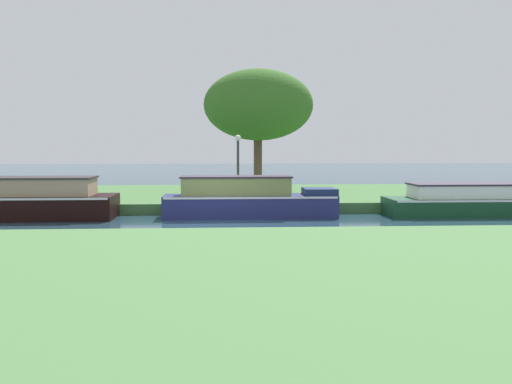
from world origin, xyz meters
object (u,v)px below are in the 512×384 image
object	(u,v)px
forest_barge	(477,201)
lamp_post	(238,158)
navy_cruiser	(249,200)
mooring_post_near	(190,195)
willow_tree_left	(259,105)
black_narrowboat	(32,201)

from	to	relation	value
forest_barge	lamp_post	size ratio (longest dim) A/B	2.57
navy_cruiser	mooring_post_near	bearing A→B (deg)	146.31
willow_tree_left	lamp_post	xyz separation A→B (m)	(-1.15, -5.14, -2.45)
lamp_post	black_narrowboat	bearing A→B (deg)	-163.17
black_narrowboat	navy_cruiser	distance (m)	7.57
navy_cruiser	lamp_post	size ratio (longest dim) A/B	2.39
willow_tree_left	mooring_post_near	bearing A→B (deg)	-117.14
black_narrowboat	lamp_post	bearing A→B (deg)	16.83
willow_tree_left	forest_barge	bearing A→B (deg)	-44.16
black_narrowboat	navy_cruiser	bearing A→B (deg)	-0.00
navy_cruiser	mooring_post_near	world-z (taller)	navy_cruiser
forest_barge	navy_cruiser	bearing A→B (deg)	180.00
black_narrowboat	lamp_post	xyz separation A→B (m)	(7.26, 2.20, 1.41)
mooring_post_near	black_narrowboat	bearing A→B (deg)	-164.88
black_narrowboat	willow_tree_left	size ratio (longest dim) A/B	0.99
willow_tree_left	lamp_post	size ratio (longest dim) A/B	2.27
navy_cruiser	willow_tree_left	size ratio (longest dim) A/B	1.05
lamp_post	navy_cruiser	bearing A→B (deg)	-81.86
forest_barge	black_narrowboat	bearing A→B (deg)	180.00
forest_barge	navy_cruiser	world-z (taller)	navy_cruiser
forest_barge	black_narrowboat	world-z (taller)	black_narrowboat
black_narrowboat	mooring_post_near	size ratio (longest dim) A/B	10.57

